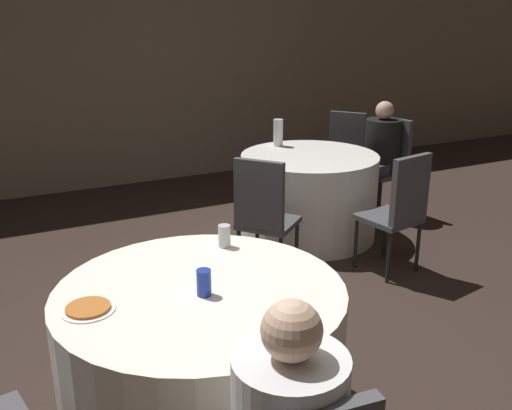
{
  "coord_description": "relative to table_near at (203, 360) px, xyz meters",
  "views": [
    {
      "loc": [
        -1.05,
        -2.25,
        1.96
      ],
      "look_at": [
        0.39,
        0.65,
        0.85
      ],
      "focal_mm": 40.0,
      "sensor_mm": 36.0,
      "label": 1
    }
  ],
  "objects": [
    {
      "name": "person_black_shirt",
      "position": [
        2.65,
        2.11,
        0.21
      ],
      "size": [
        0.51,
        0.38,
        1.15
      ],
      "rotation": [
        0.0,
        0.0,
        -4.55
      ],
      "color": "#33384C",
      "rests_on": "ground_plane"
    },
    {
      "name": "wall_back",
      "position": [
        0.24,
        4.35,
        1.02
      ],
      "size": [
        16.0,
        0.06,
        2.8
      ],
      "color": "#7A6B5B",
      "rests_on": "ground_plane"
    },
    {
      "name": "chair_far_south",
      "position": [
        1.98,
        0.96,
        0.19
      ],
      "size": [
        0.47,
        0.47,
        0.96
      ],
      "rotation": [
        0.0,
        0.0,
        0.18
      ],
      "color": "#47474C",
      "rests_on": "ground_plane"
    },
    {
      "name": "bottle_far",
      "position": [
        1.71,
        2.41,
        0.5
      ],
      "size": [
        0.09,
        0.09,
        0.25
      ],
      "color": "white",
      "rests_on": "table_far"
    },
    {
      "name": "pizza_plate_near",
      "position": [
        -0.49,
        0.03,
        0.39
      ],
      "size": [
        0.23,
        0.23,
        0.02
      ],
      "color": "white",
      "rests_on": "table_near"
    },
    {
      "name": "chair_far_southwest",
      "position": [
        1.0,
        1.32,
        0.19
      ],
      "size": [
        0.56,
        0.56,
        0.96
      ],
      "rotation": [
        0.0,
        0.0,
        -0.88
      ],
      "color": "#47474C",
      "rests_on": "ground_plane"
    },
    {
      "name": "ground_plane",
      "position": [
        0.24,
        0.04,
        -0.38
      ],
      "size": [
        16.0,
        16.0,
        0.0
      ],
      "primitive_type": "plane",
      "color": "#332621"
    },
    {
      "name": "soda_can_blue",
      "position": [
        -0.0,
        -0.06,
        0.44
      ],
      "size": [
        0.07,
        0.07,
        0.12
      ],
      "color": "#1E38A5",
      "rests_on": "table_near"
    },
    {
      "name": "table_near",
      "position": [
        0.0,
        0.0,
        0.0
      ],
      "size": [
        1.34,
        1.34,
        0.75
      ],
      "color": "white",
      "rests_on": "ground_plane"
    },
    {
      "name": "chair_far_east",
      "position": [
        2.81,
        2.14,
        0.19
      ],
      "size": [
        0.46,
        0.46,
        0.96
      ],
      "rotation": [
        0.0,
        0.0,
        -4.55
      ],
      "color": "#47474C",
      "rests_on": "ground_plane"
    },
    {
      "name": "chair_far_northeast",
      "position": [
        2.61,
        2.6,
        0.19
      ],
      "size": [
        0.56,
        0.56,
        0.96
      ],
      "rotation": [
        0.0,
        0.0,
        -4.05
      ],
      "color": "#47474C",
      "rests_on": "ground_plane"
    },
    {
      "name": "table_far",
      "position": [
        1.79,
        1.97,
        -0.0
      ],
      "size": [
        1.22,
        1.22,
        0.75
      ],
      "color": "white",
      "rests_on": "ground_plane"
    },
    {
      "name": "soda_can_silver",
      "position": [
        0.3,
        0.41,
        0.44
      ],
      "size": [
        0.07,
        0.07,
        0.12
      ],
      "color": "silver",
      "rests_on": "table_near"
    }
  ]
}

